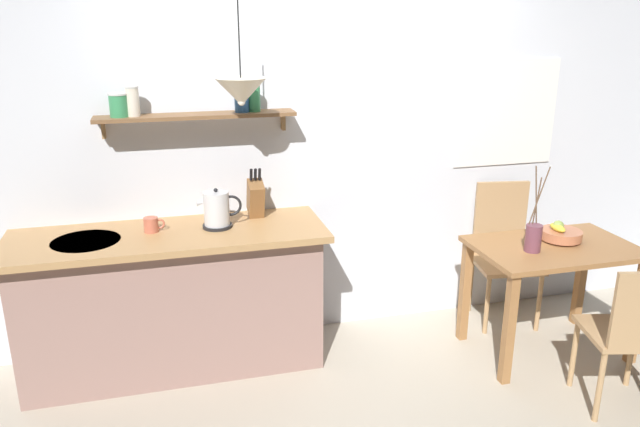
# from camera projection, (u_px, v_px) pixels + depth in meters

# --- Properties ---
(ground_plane) EXTENTS (14.00, 14.00, 0.00)m
(ground_plane) POSITION_uv_depth(u_px,v_px,m) (346.00, 370.00, 3.83)
(ground_plane) COLOR #BCB29E
(back_wall) EXTENTS (6.80, 0.11, 2.70)m
(back_wall) POSITION_uv_depth(u_px,v_px,m) (349.00, 134.00, 4.06)
(back_wall) COLOR silver
(back_wall) RESTS_ON ground_plane
(kitchen_counter) EXTENTS (1.83, 0.63, 0.89)m
(kitchen_counter) POSITION_uv_depth(u_px,v_px,m) (173.00, 300.00, 3.73)
(kitchen_counter) COLOR gray
(kitchen_counter) RESTS_ON ground_plane
(wall_shelf) EXTENTS (1.16, 0.20, 0.30)m
(wall_shelf) POSITION_uv_depth(u_px,v_px,m) (189.00, 109.00, 3.59)
(wall_shelf) COLOR brown
(dining_table) EXTENTS (0.99, 0.64, 0.73)m
(dining_table) POSITION_uv_depth(u_px,v_px,m) (553.00, 264.00, 3.87)
(dining_table) COLOR #9E6B3D
(dining_table) RESTS_ON ground_plane
(dining_chair_near) EXTENTS (0.48, 0.48, 0.88)m
(dining_chair_near) POSITION_uv_depth(u_px,v_px,m) (631.00, 331.00, 3.29)
(dining_chair_near) COLOR tan
(dining_chair_near) RESTS_ON ground_plane
(dining_chair_far) EXTENTS (0.49, 0.46, 0.98)m
(dining_chair_far) POSITION_uv_depth(u_px,v_px,m) (503.00, 247.00, 4.37)
(dining_chair_far) COLOR tan
(dining_chair_far) RESTS_ON ground_plane
(fruit_bowl) EXTENTS (0.25, 0.25, 0.13)m
(fruit_bowl) POSITION_uv_depth(u_px,v_px,m) (561.00, 234.00, 3.90)
(fruit_bowl) COLOR #BC704C
(fruit_bowl) RESTS_ON dining_table
(twig_vase) EXTENTS (0.10, 0.10, 0.54)m
(twig_vase) POSITION_uv_depth(u_px,v_px,m) (533.00, 237.00, 3.72)
(twig_vase) COLOR brown
(twig_vase) RESTS_ON dining_table
(electric_kettle) EXTENTS (0.26, 0.18, 0.24)m
(electric_kettle) POSITION_uv_depth(u_px,v_px,m) (217.00, 210.00, 3.64)
(electric_kettle) COLOR black
(electric_kettle) RESTS_ON kitchen_counter
(knife_block) EXTENTS (0.09, 0.19, 0.32)m
(knife_block) POSITION_uv_depth(u_px,v_px,m) (256.00, 198.00, 3.82)
(knife_block) COLOR brown
(knife_block) RESTS_ON kitchen_counter
(coffee_mug_by_sink) EXTENTS (0.12, 0.08, 0.09)m
(coffee_mug_by_sink) POSITION_uv_depth(u_px,v_px,m) (152.00, 225.00, 3.58)
(coffee_mug_by_sink) COLOR #C6664C
(coffee_mug_by_sink) RESTS_ON kitchen_counter
(pendant_lamp) EXTENTS (0.29, 0.29, 0.55)m
(pendant_lamp) POSITION_uv_depth(u_px,v_px,m) (241.00, 92.00, 3.38)
(pendant_lamp) COLOR black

